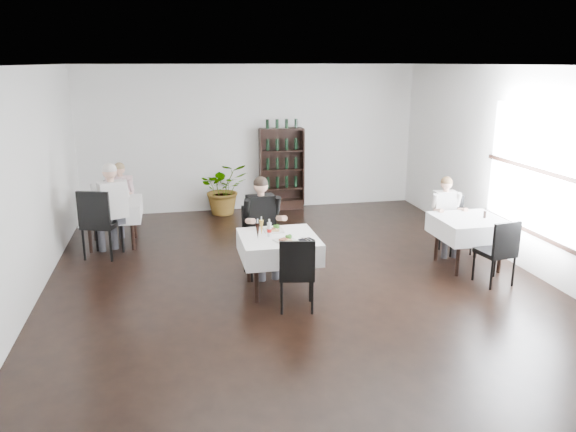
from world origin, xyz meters
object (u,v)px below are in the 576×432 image
Objects in this scene: wine_shelf at (282,170)px; potted_tree at (224,188)px; diner_main at (263,219)px; main_table at (279,247)px.

wine_shelf is 1.63× the size of potted_tree.
diner_main is at bearing -105.45° from wine_shelf.
wine_shelf is at bearing 6.74° from potted_tree.
main_table is at bearing -101.78° from wine_shelf.
potted_tree is (-1.24, -0.15, -0.31)m from wine_shelf.
diner_main is at bearing -86.31° from potted_tree.
main_table is 0.96× the size of potted_tree.
potted_tree is at bearing -173.26° from wine_shelf.
main_table is 0.70m from diner_main.
wine_shelf is 4.41m from main_table.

